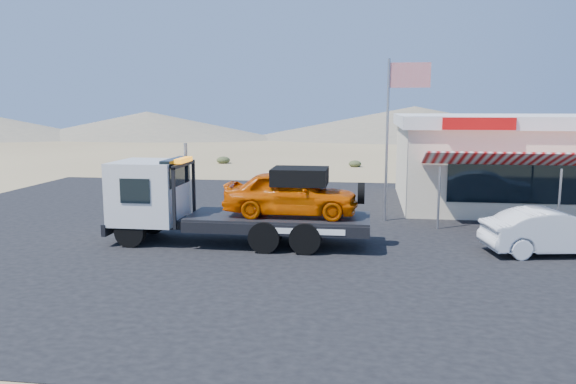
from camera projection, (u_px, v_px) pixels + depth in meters
name	position (u px, v px, depth m)	size (l,w,h in m)	color
ground	(236.00, 246.00, 17.48)	(120.00, 120.00, 0.00)	#8A734E
asphalt_lot	(310.00, 227.00, 20.14)	(32.00, 24.00, 0.02)	black
tow_truck	(232.00, 198.00, 17.58)	(8.04, 2.38, 2.69)	black
white_sedan	(554.00, 232.00, 16.36)	(1.41, 4.03, 1.33)	silver
jerky_store	(517.00, 160.00, 24.51)	(10.40, 9.97, 3.90)	beige
flagpole	(394.00, 121.00, 20.63)	(1.55, 0.10, 6.00)	#99999E
desert_scrub	(14.00, 186.00, 28.40)	(24.15, 32.12, 0.69)	#313B20
distant_hills	(260.00, 124.00, 72.50)	(126.00, 48.00, 4.20)	#726B59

